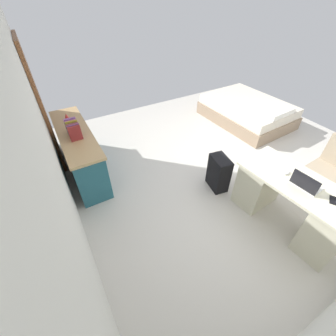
% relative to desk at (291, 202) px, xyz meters
% --- Properties ---
extents(ground_plane, '(6.01, 6.01, 0.00)m').
position_rel_desk_xyz_m(ground_plane, '(1.29, -0.01, -0.39)').
color(ground_plane, beige).
extents(wall_back, '(4.63, 0.10, 2.72)m').
position_rel_desk_xyz_m(wall_back, '(1.29, 2.50, 0.97)').
color(wall_back, silver).
rests_on(wall_back, ground_plane).
extents(door_wooden, '(0.88, 0.05, 2.04)m').
position_rel_desk_xyz_m(door_wooden, '(3.05, 2.42, 0.63)').
color(door_wooden, brown).
rests_on(door_wooden, ground_plane).
extents(desk, '(1.49, 0.78, 0.74)m').
position_rel_desk_xyz_m(desk, '(0.00, 0.00, 0.00)').
color(desk, beige).
rests_on(desk, ground_plane).
extents(office_chair, '(0.52, 0.52, 0.94)m').
position_rel_desk_xyz_m(office_chair, '(0.10, -0.93, 0.03)').
color(office_chair, black).
rests_on(office_chair, ground_plane).
extents(credenza, '(1.80, 0.48, 0.79)m').
position_rel_desk_xyz_m(credenza, '(2.47, 2.11, 0.01)').
color(credenza, '#235B6B').
rests_on(credenza, ground_plane).
extents(bed, '(1.97, 1.49, 0.58)m').
position_rel_desk_xyz_m(bed, '(2.39, -1.65, -0.14)').
color(bed, gray).
rests_on(bed, ground_plane).
extents(suitcase_black, '(0.39, 0.28, 0.57)m').
position_rel_desk_xyz_m(suitcase_black, '(1.00, 0.36, -0.10)').
color(suitcase_black, black).
rests_on(suitcase_black, ground_plane).
extents(laptop, '(0.33, 0.25, 0.21)m').
position_rel_desk_xyz_m(laptop, '(-0.06, 0.03, 0.40)').
color(laptop, silver).
rests_on(laptop, desk).
extents(computer_mouse, '(0.07, 0.10, 0.03)m').
position_rel_desk_xyz_m(computer_mouse, '(0.21, 0.01, 0.37)').
color(computer_mouse, white).
rests_on(computer_mouse, desk).
extents(cell_phone_near_laptop, '(0.13, 0.15, 0.01)m').
position_rel_desk_xyz_m(cell_phone_near_laptop, '(-0.35, -0.05, 0.36)').
color(cell_phone_near_laptop, black).
rests_on(cell_phone_near_laptop, desk).
extents(book_row, '(0.35, 0.17, 0.24)m').
position_rel_desk_xyz_m(book_row, '(2.35, 2.12, 0.52)').
color(book_row, maroon).
rests_on(book_row, credenza).
extents(figurine_small, '(0.08, 0.08, 0.11)m').
position_rel_desk_xyz_m(figurine_small, '(2.92, 2.12, 0.46)').
color(figurine_small, red).
rests_on(figurine_small, credenza).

